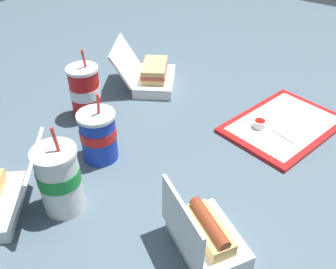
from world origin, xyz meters
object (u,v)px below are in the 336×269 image
Objects in this scene: ketchup_cup at (260,124)px; clamshell_sandwich_corner at (152,75)px; clamshell_hotdog_center at (205,236)px; soda_cup_front at (59,179)px; soda_cup_right at (98,135)px; soda_cup_back at (85,92)px; food_tray at (284,125)px; plastic_fork at (255,119)px.

ketchup_cup is 0.45m from clamshell_sandwich_corner.
clamshell_hotdog_center is 0.36m from soda_cup_front.
clamshell_sandwich_corner is (0.03, 0.45, 0.02)m from ketchup_cup.
clamshell_hotdog_center is 1.07× the size of soda_cup_right.
clamshell_sandwich_corner is 0.29m from soda_cup_back.
soda_cup_back is (-0.31, 0.56, 0.08)m from food_tray.
clamshell_sandwich_corner is at bearing 46.59° from clamshell_hotdog_center.
plastic_fork is at bearing -90.25° from clamshell_sandwich_corner.
soda_cup_back is at bearing 68.71° from clamshell_hotdog_center.
soda_cup_back is (-0.25, 0.50, 0.06)m from ketchup_cup.
plastic_fork is at bearing -34.93° from soda_cup_right.
clamshell_hotdog_center is at bearing -169.52° from ketchup_cup.
food_tray is 1.44× the size of clamshell_sandwich_corner.
ketchup_cup is 0.14× the size of clamshell_sandwich_corner.
soda_cup_back is at bearing 119.19° from food_tray.
soda_cup_right reaches higher than clamshell_hotdog_center.
soda_cup_right is at bearing -170.78° from plastic_fork.
food_tray is 3.80× the size of plastic_fork.
clamshell_sandwich_corner is at bearing 17.99° from soda_cup_right.
soda_cup_right reaches higher than ketchup_cup.
soda_cup_back is at bearing 169.01° from clamshell_sandwich_corner.
clamshell_hotdog_center is 0.94× the size of soda_cup_front.
soda_cup_right reaches higher than clamshell_sandwich_corner.
clamshell_sandwich_corner is at bearing 133.89° from plastic_fork.
soda_cup_right is at bearing 140.33° from food_tray.
soda_cup_back is (0.32, 0.25, -0.00)m from soda_cup_front.
ketchup_cup is at bearing -39.40° from soda_cup_right.
clamshell_hotdog_center reaches higher than clamshell_sandwich_corner.
food_tray is 0.54m from clamshell_hotdog_center.
clamshell_hotdog_center is at bearing -176.64° from food_tray.
ketchup_cup is 0.19× the size of soda_cup_right.
ketchup_cup is 0.49m from clamshell_hotdog_center.
soda_cup_front is (-0.09, 0.34, 0.05)m from clamshell_hotdog_center.
soda_cup_front is 0.41m from soda_cup_back.
clamshell_hotdog_center is 0.74m from clamshell_sandwich_corner.
food_tray is 1.88× the size of clamshell_hotdog_center.
food_tray is 2.01× the size of soda_cup_right.
clamshell_sandwich_corner is at bearing 17.97° from soda_cup_front.
soda_cup_right is at bearing -125.70° from soda_cup_back.
soda_cup_back is (-0.28, 0.47, 0.07)m from plastic_fork.
food_tray is 0.71m from soda_cup_front.
soda_cup_back is at bearing 116.25° from ketchup_cup.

